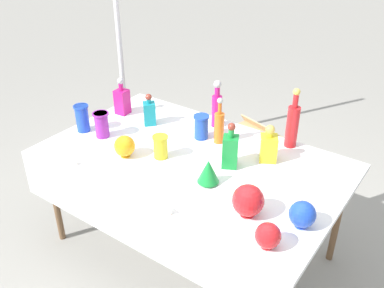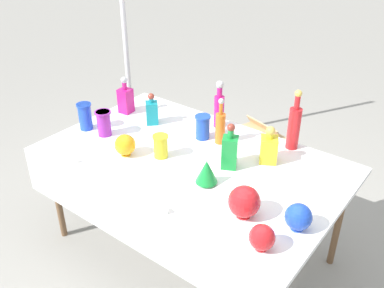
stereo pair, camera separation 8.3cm
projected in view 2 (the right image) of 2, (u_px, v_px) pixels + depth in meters
ground_plane at (192, 248)px, 3.06m from camera, size 40.00×40.00×0.00m
display_table at (188, 167)px, 2.68m from camera, size 1.87×1.15×0.76m
tall_bottle_0 at (220, 126)px, 2.79m from camera, size 0.07×0.07×0.32m
tall_bottle_1 at (219, 107)px, 2.98m from camera, size 0.07×0.07×0.34m
tall_bottle_2 at (294, 126)px, 2.71m from camera, size 0.08×0.08×0.40m
square_decanter_0 at (230, 150)px, 2.54m from camera, size 0.12×0.12×0.29m
square_decanter_1 at (269, 148)px, 2.60m from camera, size 0.14×0.14×0.24m
square_decanter_2 at (152, 111)px, 3.04m from camera, size 0.12×0.12×0.23m
square_decanter_3 at (126, 99)px, 3.19m from camera, size 0.10×0.10×0.28m
slender_vase_0 at (104, 122)px, 2.89m from camera, size 0.11×0.11×0.18m
slender_vase_1 at (203, 126)px, 2.86m from camera, size 0.11×0.11×0.17m
slender_vase_2 at (85, 116)px, 2.97m from camera, size 0.10×0.10×0.19m
slender_vase_3 at (161, 145)px, 2.66m from camera, size 0.10×0.10×0.15m
fluted_vase_0 at (207, 172)px, 2.41m from camera, size 0.13×0.13×0.15m
round_bowl_0 at (244, 202)px, 2.15m from camera, size 0.17×0.17×0.17m
round_bowl_1 at (262, 237)px, 1.96m from camera, size 0.12×0.12×0.13m
round_bowl_2 at (125, 145)px, 2.67m from camera, size 0.13×0.13×0.14m
round_bowl_3 at (298, 217)px, 2.07m from camera, size 0.14×0.14×0.14m
price_tag_left at (165, 210)px, 2.21m from camera, size 0.05×0.03×0.04m
price_tag_center at (73, 160)px, 2.63m from camera, size 0.06×0.03×0.04m
cardboard_box_behind_left at (257, 145)px, 4.07m from camera, size 0.54×0.47×0.33m
canopy_pole at (126, 47)px, 3.71m from camera, size 0.18×0.18×2.62m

